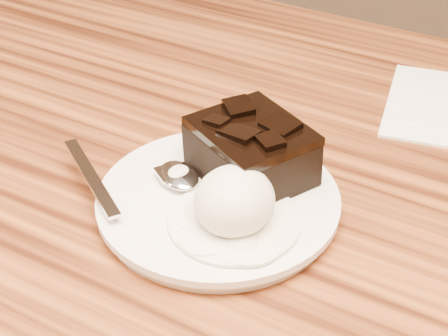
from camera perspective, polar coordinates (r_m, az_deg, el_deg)
The scene contains 8 objects.
plate at distance 0.60m, azimuth -0.47°, elevation -2.90°, with size 0.21×0.21×0.02m, color white.
brownie at distance 0.61m, azimuth 2.21°, elevation 1.13°, with size 0.09×0.08×0.04m, color black.
ice_cream_scoop at distance 0.56m, azimuth 0.86°, elevation -2.68°, with size 0.06×0.07×0.05m, color white.
melt_puddle at distance 0.57m, azimuth 0.84°, elevation -4.36°, with size 0.11×0.11×0.00m, color white.
spoon at distance 0.61m, azimuth -3.70°, elevation -0.73°, with size 0.03×0.18×0.01m, color silver, non-canonical shape.
crumb_a at distance 0.59m, azimuth 0.15°, elevation -2.73°, with size 0.01×0.01×0.00m, color black.
crumb_b at distance 0.57m, azimuth 1.81°, elevation -4.60°, with size 0.01×0.01×0.00m, color black.
crumb_c at distance 0.56m, azimuth -4.24°, elevation -4.91°, with size 0.01×0.00×0.00m, color black.
Camera 1 is at (0.23, -0.45, 1.14)m, focal length 56.32 mm.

